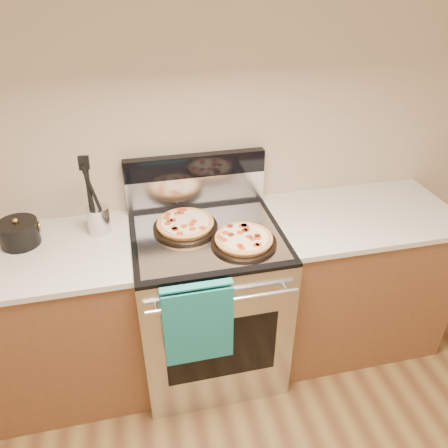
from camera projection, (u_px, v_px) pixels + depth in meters
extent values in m
plane|color=#C2A88C|center=(193.00, 129.00, 2.26)|extent=(4.00, 0.00, 4.00)
cube|color=#B7B7BC|center=(209.00, 304.00, 2.45)|extent=(0.76, 0.68, 0.90)
cube|color=black|center=(222.00, 349.00, 2.17)|extent=(0.56, 0.01, 0.40)
cube|color=black|center=(207.00, 236.00, 2.20)|extent=(0.76, 0.68, 0.02)
cube|color=silver|center=(196.00, 190.00, 2.41)|extent=(0.76, 0.06, 0.18)
cube|color=black|center=(195.00, 165.00, 2.33)|extent=(0.76, 0.06, 0.12)
cylinder|color=silver|center=(224.00, 301.00, 1.95)|extent=(0.70, 0.03, 0.03)
cube|color=gray|center=(208.00, 237.00, 2.17)|extent=(0.70, 0.55, 0.01)
cube|color=brown|center=(45.00, 327.00, 2.31)|extent=(1.00, 0.62, 0.88)
cube|color=beige|center=(24.00, 258.00, 2.07)|extent=(1.02, 0.64, 0.03)
cube|color=brown|center=(350.00, 280.00, 2.64)|extent=(1.00, 0.62, 0.88)
cube|color=beige|center=(363.00, 215.00, 2.40)|extent=(1.02, 0.64, 0.03)
cylinder|color=silver|center=(99.00, 220.00, 2.20)|extent=(0.11, 0.11, 0.14)
cylinder|color=black|center=(19.00, 234.00, 2.11)|extent=(0.22, 0.22, 0.11)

